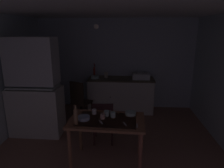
% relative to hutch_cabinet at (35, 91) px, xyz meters
% --- Properties ---
extents(ground_plane, '(5.19, 5.19, 0.00)m').
position_rel_hutch_cabinet_xyz_m(ground_plane, '(1.56, -0.33, -0.94)').
color(ground_plane, '#906752').
extents(wall_back, '(4.29, 0.10, 2.44)m').
position_rel_hutch_cabinet_xyz_m(wall_back, '(1.56, 1.75, 0.28)').
color(wall_back, silver).
rests_on(wall_back, ground).
extents(ceiling_slab, '(4.29, 4.15, 0.10)m').
position_rel_hutch_cabinet_xyz_m(ceiling_slab, '(1.56, -0.33, 1.55)').
color(ceiling_slab, silver).
extents(hutch_cabinet, '(1.04, 0.53, 2.01)m').
position_rel_hutch_cabinet_xyz_m(hutch_cabinet, '(0.00, 0.00, 0.00)').
color(hutch_cabinet, silver).
rests_on(hutch_cabinet, ground).
extents(counter_cabinet, '(1.73, 0.64, 0.90)m').
position_rel_hutch_cabinet_xyz_m(counter_cabinet, '(1.71, 1.38, -0.49)').
color(counter_cabinet, silver).
rests_on(counter_cabinet, ground).
extents(sink_basin, '(0.44, 0.34, 0.15)m').
position_rel_hutch_cabinet_xyz_m(sink_basin, '(2.23, 1.38, 0.04)').
color(sink_basin, white).
rests_on(sink_basin, counter_cabinet).
extents(hand_pump, '(0.05, 0.27, 0.39)m').
position_rel_hutch_cabinet_xyz_m(hand_pump, '(0.99, 1.42, 0.13)').
color(hand_pump, maroon).
rests_on(hand_pump, counter_cabinet).
extents(mixing_bowl_counter, '(0.22, 0.22, 0.07)m').
position_rel_hutch_cabinet_xyz_m(mixing_bowl_counter, '(1.03, 1.33, -0.01)').
color(mixing_bowl_counter, '#ADD1C1').
rests_on(mixing_bowl_counter, counter_cabinet).
extents(stoneware_crock, '(0.10, 0.10, 0.15)m').
position_rel_hutch_cabinet_xyz_m(stoneware_crock, '(1.31, 1.43, 0.03)').
color(stoneware_crock, beige).
rests_on(stoneware_crock, counter_cabinet).
extents(dining_table, '(1.21, 0.77, 0.77)m').
position_rel_hutch_cabinet_xyz_m(dining_table, '(1.56, -0.88, -0.27)').
color(dining_table, brown).
rests_on(dining_table, ground).
extents(chair_far_side, '(0.42, 0.42, 0.85)m').
position_rel_hutch_cabinet_xyz_m(chair_far_side, '(1.43, -0.29, -0.48)').
color(chair_far_side, '#3C221E').
rests_on(chair_far_side, ground).
extents(chair_by_counter, '(0.53, 0.53, 0.97)m').
position_rel_hutch_cabinet_xyz_m(chair_by_counter, '(0.74, 0.73, -0.44)').
color(chair_by_counter, '#38261A').
rests_on(chair_by_counter, ground).
extents(serving_bowl_wide, '(0.18, 0.18, 0.05)m').
position_rel_hutch_cabinet_xyz_m(serving_bowl_wide, '(1.93, -0.67, -0.14)').
color(serving_bowl_wide, '#ADD1C1').
rests_on(serving_bowl_wide, dining_table).
extents(soup_bowl_small, '(0.19, 0.19, 0.05)m').
position_rel_hutch_cabinet_xyz_m(soup_bowl_small, '(1.19, -0.91, -0.14)').
color(soup_bowl_small, '#9EB2C6').
rests_on(soup_bowl_small, dining_table).
extents(mug_tall, '(0.09, 0.09, 0.09)m').
position_rel_hutch_cabinet_xyz_m(mug_tall, '(1.54, -0.75, -0.12)').
color(mug_tall, '#ADD1C1').
rests_on(mug_tall, dining_table).
extents(mug_dark, '(0.08, 0.08, 0.08)m').
position_rel_hutch_cabinet_xyz_m(mug_dark, '(1.49, -0.86, -0.13)').
color(mug_dark, tan).
rests_on(mug_dark, dining_table).
extents(teacup_cream, '(0.07, 0.07, 0.09)m').
position_rel_hutch_cabinet_xyz_m(teacup_cream, '(1.33, -0.69, -0.12)').
color(teacup_cream, white).
rests_on(teacup_cream, dining_table).
extents(teacup_mint, '(0.08, 0.08, 0.08)m').
position_rel_hutch_cabinet_xyz_m(teacup_mint, '(1.65, -0.79, -0.12)').
color(teacup_mint, '#ADD1C1').
rests_on(teacup_mint, dining_table).
extents(glass_bottle, '(0.06, 0.06, 0.30)m').
position_rel_hutch_cabinet_xyz_m(glass_bottle, '(1.11, -1.06, -0.04)').
color(glass_bottle, olive).
rests_on(glass_bottle, dining_table).
extents(table_knife, '(0.06, 0.21, 0.00)m').
position_rel_hutch_cabinet_xyz_m(table_knife, '(1.61, -0.62, -0.16)').
color(table_knife, silver).
rests_on(table_knife, dining_table).
extents(teaspoon_near_bowl, '(0.02, 0.12, 0.00)m').
position_rel_hutch_cabinet_xyz_m(teaspoon_near_bowl, '(2.02, -1.06, -0.16)').
color(teaspoon_near_bowl, beige).
rests_on(teaspoon_near_bowl, dining_table).
extents(teaspoon_by_cup, '(0.07, 0.14, 0.00)m').
position_rel_hutch_cabinet_xyz_m(teaspoon_by_cup, '(1.84, -1.02, -0.16)').
color(teaspoon_by_cup, beige).
rests_on(teaspoon_by_cup, dining_table).
extents(serving_spoon, '(0.09, 0.14, 0.00)m').
position_rel_hutch_cabinet_xyz_m(serving_spoon, '(1.48, -0.98, -0.16)').
color(serving_spoon, beige).
rests_on(serving_spoon, dining_table).
extents(pendant_bulb, '(0.08, 0.08, 0.08)m').
position_rel_hutch_cabinet_xyz_m(pendant_bulb, '(1.34, -0.38, 1.25)').
color(pendant_bulb, '#F9EFCC').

